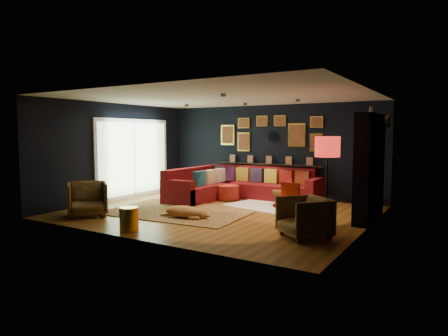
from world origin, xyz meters
The scene contains 20 objects.
floor centered at (0.00, 0.00, 0.00)m, with size 6.50×6.50×0.00m, color #935B1D.
room_walls centered at (0.00, 0.00, 1.59)m, with size 6.50×6.50×6.50m.
sectional centered at (-0.61, 1.81, 0.32)m, with size 3.41×2.69×0.86m.
ledge centered at (0.00, 2.68, 0.92)m, with size 3.20×0.12×0.04m, color black.
gallery_wall centered at (-0.01, 2.72, 1.81)m, with size 3.15×0.04×1.02m.
sunburst_mirror centered at (0.10, 2.72, 1.70)m, with size 0.47×0.16×0.47m.
fireplace centered at (3.09, 0.90, 1.02)m, with size 0.31×1.60×2.20m.
deer_head centered at (3.14, 1.40, 2.05)m, with size 0.50×0.28×0.45m.
sliding_door centered at (-3.22, 0.60, 1.10)m, with size 0.06×2.80×2.20m.
ceiling_spots centered at (0.00, 0.80, 2.56)m, with size 3.30×2.50×0.06m.
shag_rug centered at (0.73, 1.20, 0.01)m, with size 1.97×1.43×0.03m, color white.
leopard_rug centered at (-0.80, -0.42, 0.01)m, with size 3.20×2.28×0.02m, color tan.
coffee_table centered at (1.00, 1.39, 0.31)m, with size 0.87×0.78×0.36m.
pouf centered at (-0.64, 1.50, 0.21)m, with size 0.58×0.58×0.38m, color #A5231B.
armchair_left centered at (-2.21, -1.88, 0.41)m, with size 0.80×0.75×0.82m, color #A37838.
armchair_right centered at (2.45, -1.13, 0.39)m, with size 0.76×0.71×0.78m, color #A37838.
gold_stool centered at (-0.50, -2.35, 0.22)m, with size 0.35×0.35×0.44m, color gold.
orange_chair centered at (1.86, -0.43, 0.49)m, with size 0.41×0.41×0.83m.
floor_lamp centered at (2.50, -0.05, 1.47)m, with size 0.48×0.48×1.74m.
dog centered at (-0.27, -0.98, 0.20)m, with size 1.12×0.55×0.36m, color #A9733C, non-canonical shape.
Camera 1 is at (4.81, -7.64, 1.80)m, focal length 32.00 mm.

